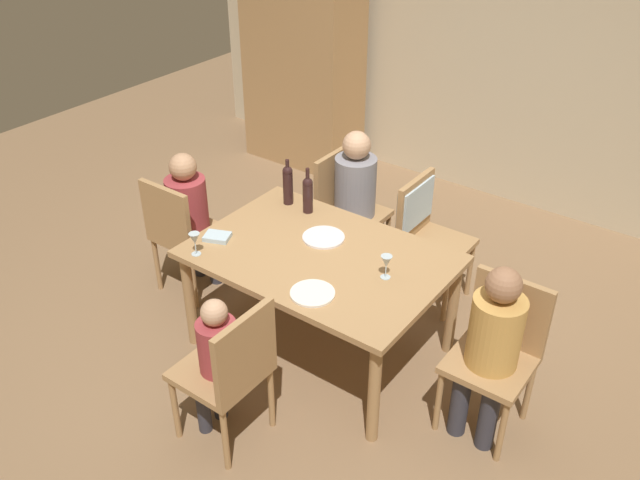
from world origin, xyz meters
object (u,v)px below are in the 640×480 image
person_man_guest (358,193)px  wine_bottle_dark_red (308,193)px  chair_far_right (423,223)px  dining_table (320,265)px  person_woman_host (492,342)px  wine_bottle_tall_green (288,184)px  armoire_cabinet (303,52)px  chair_far_left (345,203)px  chair_near (231,367)px  person_man_bearded (191,211)px  chair_left_end (181,230)px  wine_glass_centre (195,240)px  dinner_plate_host (324,237)px  chair_right_end (498,345)px  dinner_plate_guest_left (312,293)px  person_child_small (216,355)px  wine_glass_near_left (386,262)px

person_man_guest → wine_bottle_dark_red: bearing=-5.2°
chair_far_right → dining_table: bearing=-13.9°
person_woman_host → wine_bottle_tall_green: 1.78m
armoire_cabinet → chair_far_left: bearing=-43.5°
chair_far_left → chair_near: size_ratio=1.00×
person_man_bearded → chair_far_right: bearing=32.8°
chair_left_end → wine_glass_centre: chair_left_end is taller
person_man_bearded → dinner_plate_host: 1.08m
person_man_guest → wine_bottle_tall_green: size_ratio=3.43×
chair_right_end → chair_far_right: (-0.93, 0.83, 0.06)m
chair_left_end → person_man_guest: 1.31m
person_man_bearded → wine_bottle_dark_red: 0.89m
armoire_cabinet → dinner_plate_guest_left: armoire_cabinet is taller
person_child_small → dinner_plate_host: 1.09m
chair_far_left → person_child_small: 1.88m
chair_left_end → wine_glass_centre: 0.73m
chair_right_end → person_woman_host: size_ratio=0.84×
wine_bottle_tall_green → chair_left_end: bearing=-141.8°
wine_bottle_tall_green → wine_glass_centre: bearing=-93.7°
chair_right_end → wine_bottle_tall_green: bearing=-9.9°
person_woman_host → person_man_guest: (-1.48, 0.94, 0.02)m
chair_right_end → wine_glass_near_left: bearing=5.1°
chair_near → wine_glass_near_left: bearing=-21.4°
chair_left_end → wine_glass_near_left: chair_left_end is taller
dining_table → chair_far_right: size_ratio=1.69×
dinner_plate_guest_left → dinner_plate_host: bearing=120.0°
person_man_guest → wine_glass_centre: (-0.29, -1.37, 0.19)m
person_man_guest → wine_bottle_tall_green: (-0.23, -0.53, 0.23)m
person_child_small → dinner_plate_host: bearing=3.4°
chair_far_left → person_child_small: (0.41, -1.84, 0.03)m
chair_right_end → dinner_plate_guest_left: 1.07m
person_man_guest → wine_bottle_dark_red: (-0.05, -0.55, 0.22)m
chair_right_end → person_man_guest: 1.71m
chair_far_left → chair_near: 1.91m
chair_left_end → wine_bottle_tall_green: 0.84m
person_child_small → wine_bottle_tall_green: wine_bottle_tall_green is taller
chair_near → wine_bottle_tall_green: 1.50m
chair_right_end → armoire_cabinet: bearing=-35.9°
wine_bottle_dark_red → dinner_plate_guest_left: bearing=-51.3°
chair_left_end → person_woman_host: (2.32, 0.06, 0.10)m
dinner_plate_guest_left → person_man_guest: bearing=112.8°
person_man_bearded → dinner_plate_guest_left: (1.37, -0.38, 0.11)m
chair_near → armoire_cabinet: bearing=31.5°
armoire_cabinet → chair_far_right: (2.11, -1.37, -0.50)m
chair_far_right → person_man_guest: bearing=-90.0°
dinner_plate_host → wine_glass_centre: bearing=-130.5°
person_man_guest → wine_glass_centre: size_ratio=7.63×
armoire_cabinet → person_woman_host: size_ratio=1.99×
wine_bottle_dark_red → armoire_cabinet: bearing=128.1°
chair_near → person_man_guest: person_man_guest is taller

